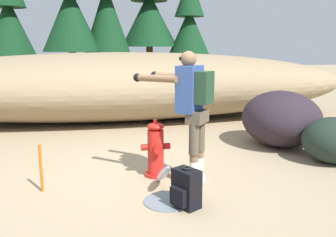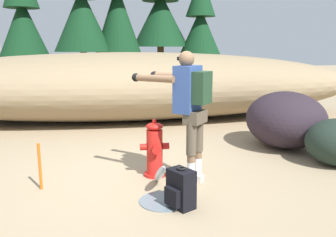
# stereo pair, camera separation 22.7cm
# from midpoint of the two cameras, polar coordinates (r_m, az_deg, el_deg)

# --- Properties ---
(ground_plane) EXTENTS (56.00, 56.00, 0.04)m
(ground_plane) POSITION_cam_midpoint_polar(r_m,az_deg,el_deg) (5.07, -2.54, -9.35)
(ground_plane) COLOR #998466
(dirt_embankment) EXTENTS (12.05, 3.20, 1.65)m
(dirt_embankment) POSITION_cam_midpoint_polar(r_m,az_deg,el_deg) (8.90, -5.73, 5.20)
(dirt_embankment) COLOR #897556
(dirt_embankment) RESTS_ON ground_plane
(fire_hydrant) EXTENTS (0.40, 0.35, 0.81)m
(fire_hydrant) POSITION_cam_midpoint_polar(r_m,az_deg,el_deg) (4.94, -0.84, -5.07)
(fire_hydrant) COLOR red
(fire_hydrant) RESTS_ON ground_plane
(hydrant_water_jet) EXTENTS (0.58, 1.03, 0.52)m
(hydrant_water_jet) POSITION_cam_midpoint_polar(r_m,az_deg,el_deg) (4.43, 0.38, -10.23)
(hydrant_water_jet) COLOR silver
(hydrant_water_jet) RESTS_ON ground_plane
(utility_worker) EXTENTS (0.99, 0.92, 1.72)m
(utility_worker) POSITION_cam_midpoint_polar(r_m,az_deg,el_deg) (4.55, 4.74, 2.75)
(utility_worker) COLOR beige
(utility_worker) RESTS_ON ground_plane
(spare_backpack) EXTENTS (0.36, 0.36, 0.47)m
(spare_backpack) POSITION_cam_midpoint_polar(r_m,az_deg,el_deg) (4.05, 3.69, -11.21)
(spare_backpack) COLOR black
(spare_backpack) RESTS_ON ground_plane
(boulder_large) EXTENTS (1.54, 1.71, 1.00)m
(boulder_large) POSITION_cam_midpoint_polar(r_m,az_deg,el_deg) (6.73, 19.23, -0.16)
(boulder_large) COLOR #281F27
(boulder_large) RESTS_ON ground_plane
(pine_tree_far_left) EXTENTS (2.27, 2.27, 5.64)m
(pine_tree_far_left) POSITION_cam_midpoint_polar(r_m,az_deg,el_deg) (16.78, -21.90, 14.78)
(pine_tree_far_left) COLOR #47331E
(pine_tree_far_left) RESTS_ON ground_plane
(pine_tree_left) EXTENTS (2.15, 2.15, 5.53)m
(pine_tree_left) POSITION_cam_midpoint_polar(r_m,az_deg,el_deg) (14.30, -13.21, 16.89)
(pine_tree_left) COLOR #47331E
(pine_tree_left) RESTS_ON ground_plane
(pine_tree_center) EXTENTS (2.17, 2.17, 6.30)m
(pine_tree_center) POSITION_cam_midpoint_polar(r_m,az_deg,el_deg) (14.60, -7.64, 16.91)
(pine_tree_center) COLOR #47331E
(pine_tree_center) RESTS_ON ground_plane
(pine_tree_right) EXTENTS (2.43, 2.43, 5.63)m
(pine_tree_right) POSITION_cam_midpoint_polar(r_m,az_deg,el_deg) (16.01, -0.80, 17.09)
(pine_tree_right) COLOR #47331E
(pine_tree_right) RESTS_ON ground_plane
(pine_tree_far_right) EXTENTS (1.94, 1.94, 4.83)m
(pine_tree_far_right) POSITION_cam_midpoint_polar(r_m,az_deg,el_deg) (15.68, 5.64, 14.82)
(pine_tree_far_right) COLOR #47331E
(pine_tree_far_right) RESTS_ON ground_plane
(survey_stake) EXTENTS (0.04, 0.04, 0.60)m
(survey_stake) POSITION_cam_midpoint_polar(r_m,az_deg,el_deg) (4.75, -18.52, -7.30)
(survey_stake) COLOR #E55914
(survey_stake) RESTS_ON ground_plane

